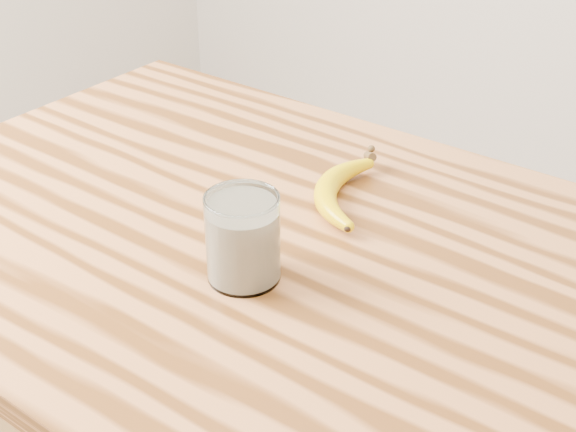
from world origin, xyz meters
The scene contains 3 objects.
table centered at (0.00, 0.00, 0.77)m, with size 1.20×0.80×0.90m.
smoothie_glass centered at (0.03, -0.09, 0.95)m, with size 0.09×0.09×0.12m.
banana centered at (0.00, 0.13, 0.92)m, with size 0.10×0.28×0.03m, color #DAB100, non-canonical shape.
Camera 1 is at (0.57, -0.71, 1.49)m, focal length 50.00 mm.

